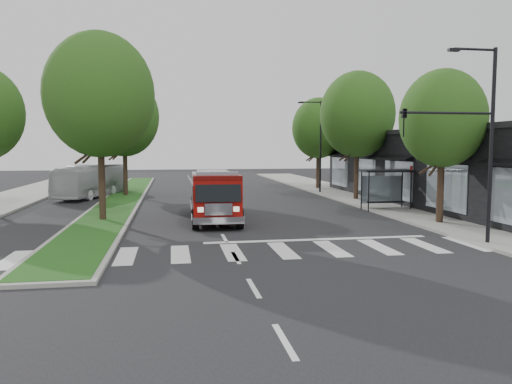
# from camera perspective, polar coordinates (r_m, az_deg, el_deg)

# --- Properties ---
(ground) EXTENTS (140.00, 140.00, 0.00)m
(ground) POSITION_cam_1_polar(r_m,az_deg,el_deg) (22.34, -3.63, -5.31)
(ground) COLOR black
(ground) RESTS_ON ground
(sidewalk_right) EXTENTS (5.00, 80.00, 0.15)m
(sidewalk_right) POSITION_cam_1_polar(r_m,az_deg,el_deg) (35.34, 15.17, -1.49)
(sidewalk_right) COLOR gray
(sidewalk_right) RESTS_ON ground
(median) EXTENTS (3.00, 50.00, 0.15)m
(median) POSITION_cam_1_polar(r_m,az_deg,el_deg) (40.23, -14.89, -0.69)
(median) COLOR gray
(median) RESTS_ON ground
(storefront_row) EXTENTS (8.00, 30.00, 5.00)m
(storefront_row) POSITION_cam_1_polar(r_m,az_deg,el_deg) (37.27, 21.55, 2.41)
(storefront_row) COLOR black
(storefront_row) RESTS_ON ground
(bus_shelter) EXTENTS (3.20, 1.60, 2.61)m
(bus_shelter) POSITION_cam_1_polar(r_m,az_deg,el_deg) (32.95, 14.54, 1.48)
(bus_shelter) COLOR black
(bus_shelter) RESTS_ON ground
(tree_right_near) EXTENTS (4.40, 4.40, 8.05)m
(tree_right_near) POSITION_cam_1_polar(r_m,az_deg,el_deg) (27.59, 20.55, 7.85)
(tree_right_near) COLOR black
(tree_right_near) RESTS_ON ground
(tree_right_mid) EXTENTS (5.60, 5.60, 9.72)m
(tree_right_mid) POSITION_cam_1_polar(r_m,az_deg,el_deg) (38.49, 11.50, 8.68)
(tree_right_mid) COLOR black
(tree_right_mid) RESTS_ON ground
(tree_right_far) EXTENTS (5.00, 5.00, 8.73)m
(tree_right_far) POSITION_cam_1_polar(r_m,az_deg,el_deg) (47.91, 7.15, 7.25)
(tree_right_far) COLOR black
(tree_right_far) RESTS_ON ground
(tree_median_near) EXTENTS (5.80, 5.80, 10.16)m
(tree_median_near) POSITION_cam_1_polar(r_m,az_deg,el_deg) (28.24, -17.46, 10.53)
(tree_median_near) COLOR black
(tree_median_near) RESTS_ON ground
(tree_median_far) EXTENTS (5.60, 5.60, 9.72)m
(tree_median_far) POSITION_cam_1_polar(r_m,az_deg,el_deg) (42.09, -14.84, 8.30)
(tree_median_far) COLOR black
(tree_median_far) RESTS_ON ground
(streetlight_right_near) EXTENTS (4.08, 0.22, 8.00)m
(streetlight_right_near) POSITION_cam_1_polar(r_m,az_deg,el_deg) (21.88, 23.45, 6.33)
(streetlight_right_near) COLOR black
(streetlight_right_near) RESTS_ON ground
(streetlight_right_far) EXTENTS (2.11, 0.20, 8.00)m
(streetlight_right_far) POSITION_cam_1_polar(r_m,az_deg,el_deg) (43.72, 7.19, 5.67)
(streetlight_right_far) COLOR black
(streetlight_right_far) RESTS_ON ground
(fire_engine) EXTENTS (2.75, 8.25, 2.83)m
(fire_engine) POSITION_cam_1_polar(r_m,az_deg,el_deg) (27.72, -4.79, -0.44)
(fire_engine) COLOR #510604
(fire_engine) RESTS_ON ground
(city_bus) EXTENTS (4.85, 9.67, 2.63)m
(city_bus) POSITION_cam_1_polar(r_m,az_deg,el_deg) (42.44, -18.25, 1.20)
(city_bus) COLOR #BABABE
(city_bus) RESTS_ON ground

